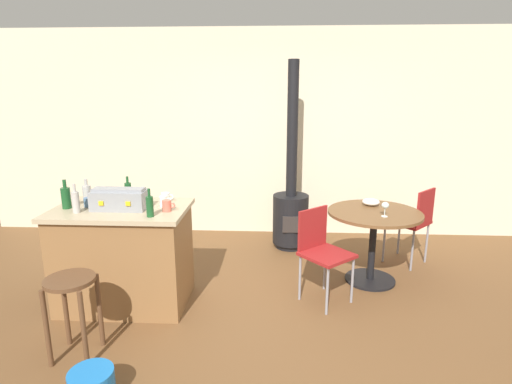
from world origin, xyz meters
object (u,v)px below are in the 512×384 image
Objects in this scene: wooden_stool at (72,298)px; cup_2 at (89,202)px; wood_stove at (291,205)px; bottle_2 at (87,193)px; wine_glass at (385,206)px; folding_chair_near at (413,219)px; folding_chair_far at (321,248)px; bottle_4 at (66,197)px; cup_0 at (166,197)px; cup_3 at (167,206)px; dining_table at (373,229)px; bottle_1 at (128,191)px; bottle_3 at (150,206)px; kitchen_island at (124,256)px; toolbox at (119,199)px; cup_1 at (164,201)px; bottle_0 at (76,202)px; serving_bowl at (371,202)px.

cup_2 is (-0.20, 0.82, 0.49)m from wooden_stool.
bottle_2 is at bearing -145.38° from wood_stove.
wooden_stool is 4.36× the size of wine_glass.
folding_chair_near reaches higher than folding_chair_far.
cup_2 is (0.17, 0.07, -0.06)m from bottle_4.
cup_0 is 0.33m from cup_3.
folding_chair_far is at bearing -2.02° from cup_0.
cup_0 is (-2.01, -0.35, 0.39)m from dining_table.
bottle_3 is (0.37, -0.51, 0.00)m from bottle_1.
wood_stove is at bearing 54.33° from wooden_stool.
cup_2 is at bearing 174.89° from kitchen_island.
toolbox is 0.38m from cup_1.
dining_table is 2.46m from toolbox.
cup_0 is 1.05× the size of cup_3.
wooden_stool is 5.78× the size of cup_1.
bottle_1 is (-1.82, 0.09, 0.50)m from folding_chair_far.
bottle_4 is 0.84m from cup_1.
folding_chair_far is 7.98× the size of cup_1.
toolbox is at bearing 20.11° from bottle_0.
folding_chair_near is 3.56m from bottle_4.
wood_stove is 2.16m from bottle_3.
bottle_4 is at bearing -171.07° from wine_glass.
bottle_0 is (-0.31, -0.17, 0.55)m from kitchen_island.
dining_table is at bearing 35.48° from folding_chair_far.
toolbox is at bearing -165.18° from dining_table.
kitchen_island is 0.80m from wooden_stool.
bottle_4 reaches higher than folding_chair_far.
dining_table is 3.62× the size of bottle_4.
cup_0 is 1.10× the size of cup_1.
wood_stove is at bearing 140.19° from serving_bowl.
bottle_1 is at bearing 94.62° from kitchen_island.
kitchen_island reaches higher than wooden_stool.
toolbox is at bearing -71.67° from kitchen_island.
wood_stove is at bearing 54.90° from cup_3.
folding_chair_far is 1.52m from cup_0.
kitchen_island is 1.88× the size of wooden_stool.
serving_bowl is at bearing 16.75° from bottle_4.
bottle_4 is at bearing 116.04° from wooden_stool.
bottle_2 is (-2.73, -0.41, 0.43)m from dining_table.
kitchen_island is at bearing -24.02° from bottle_2.
cup_3 is (-1.35, -0.26, 0.46)m from folding_chair_far.
cup_0 is at bearing 39.38° from toolbox.
wine_glass is (0.61, 0.23, 0.35)m from folding_chair_far.
toolbox is at bearing -140.62° from cup_0.
dining_table is at bearing 29.24° from wooden_stool.
kitchen_island is at bearing -136.11° from wood_stove.
wine_glass reaches higher than folding_chair_near.
bottle_2 is 0.85× the size of bottle_4.
bottle_2 is at bearing -163.35° from bottle_1.
serving_bowl is at bearing -39.81° from wood_stove.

